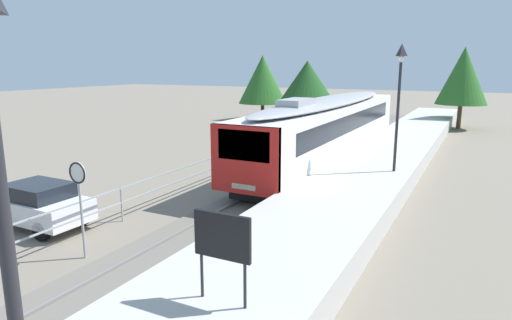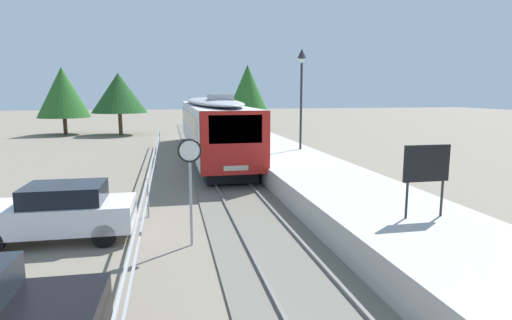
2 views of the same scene
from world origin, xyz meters
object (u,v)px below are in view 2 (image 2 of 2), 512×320
(platform_lamp_mid_platform, at_px, (301,80))
(parked_hatchback_white, at_px, (58,212))
(speed_limit_sign, at_px, (190,165))
(commuter_train, at_px, (211,122))
(platform_notice_board, at_px, (427,166))

(platform_lamp_mid_platform, xyz_separation_m, parked_hatchback_white, (-9.97, -9.97, -3.83))
(platform_lamp_mid_platform, height_order, speed_limit_sign, platform_lamp_mid_platform)
(parked_hatchback_white, bearing_deg, speed_limit_sign, -18.15)
(commuter_train, bearing_deg, platform_lamp_mid_platform, -45.41)
(platform_lamp_mid_platform, distance_m, platform_notice_board, 12.99)
(parked_hatchback_white, bearing_deg, platform_lamp_mid_platform, 44.99)
(platform_lamp_mid_platform, relative_size, speed_limit_sign, 1.91)
(commuter_train, relative_size, platform_notice_board, 11.16)
(platform_notice_board, bearing_deg, platform_lamp_mid_platform, 85.95)
(commuter_train, distance_m, platform_lamp_mid_platform, 6.78)
(commuter_train, bearing_deg, platform_notice_board, -78.42)
(commuter_train, height_order, speed_limit_sign, commuter_train)
(platform_lamp_mid_platform, relative_size, platform_notice_board, 2.97)
(speed_limit_sign, bearing_deg, platform_notice_board, -16.14)
(platform_lamp_mid_platform, relative_size, parked_hatchback_white, 1.33)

